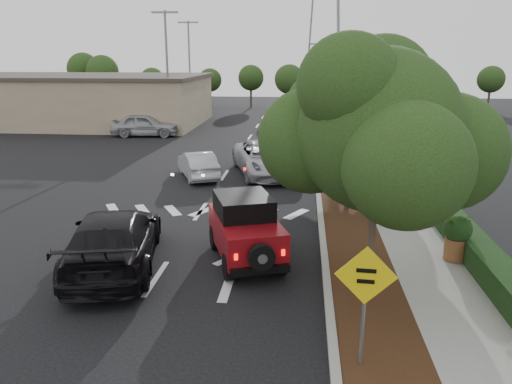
# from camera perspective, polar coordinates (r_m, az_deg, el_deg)

# --- Properties ---
(ground) EXTENTS (120.00, 120.00, 0.00)m
(ground) POSITION_cam_1_polar(r_m,az_deg,el_deg) (14.00, -11.36, -9.65)
(ground) COLOR black
(ground) RESTS_ON ground
(curb) EXTENTS (0.20, 70.00, 0.15)m
(curb) POSITION_cam_1_polar(r_m,az_deg,el_deg) (24.80, 6.94, 1.84)
(curb) COLOR #9E9B93
(curb) RESTS_ON ground
(planting_strip) EXTENTS (1.80, 70.00, 0.12)m
(planting_strip) POSITION_cam_1_polar(r_m,az_deg,el_deg) (24.85, 9.25, 1.75)
(planting_strip) COLOR black
(planting_strip) RESTS_ON ground
(sidewalk) EXTENTS (2.00, 70.00, 0.12)m
(sidewalk) POSITION_cam_1_polar(r_m,az_deg,el_deg) (25.05, 13.59, 1.62)
(sidewalk) COLOR gray
(sidewalk) RESTS_ON ground
(hedge) EXTENTS (0.80, 70.00, 0.80)m
(hedge) POSITION_cam_1_polar(r_m,az_deg,el_deg) (25.22, 16.79, 2.28)
(hedge) COLOR black
(hedge) RESTS_ON ground
(commercial_building) EXTENTS (22.00, 12.00, 4.00)m
(commercial_building) POSITION_cam_1_polar(r_m,az_deg,el_deg) (46.72, -20.09, 9.80)
(commercial_building) COLOR gray
(commercial_building) RESTS_ON ground
(transmission_tower) EXTENTS (7.00, 4.00, 28.00)m
(transmission_tower) POSITION_cam_1_polar(r_m,az_deg,el_deg) (60.42, 7.52, 9.77)
(transmission_tower) COLOR slate
(transmission_tower) RESTS_ON ground
(street_tree_near) EXTENTS (3.80, 3.80, 5.92)m
(street_tree_near) POSITION_cam_1_polar(r_m,az_deg,el_deg) (13.11, 12.63, -11.53)
(street_tree_near) COLOR black
(street_tree_near) RESTS_ON ground
(street_tree_mid) EXTENTS (3.20, 3.20, 5.32)m
(street_tree_mid) POSITION_cam_1_polar(r_m,az_deg,el_deg) (19.58, 10.22, -2.23)
(street_tree_mid) COLOR black
(street_tree_mid) RESTS_ON ground
(street_tree_far) EXTENTS (3.40, 3.40, 5.62)m
(street_tree_far) POSITION_cam_1_polar(r_m,az_deg,el_deg) (25.83, 9.11, 2.14)
(street_tree_far) COLOR black
(street_tree_far) RESTS_ON ground
(light_pole_a) EXTENTS (2.00, 0.22, 9.00)m
(light_pole_a) POSITION_cam_1_polar(r_m,az_deg,el_deg) (39.92, -9.78, 6.80)
(light_pole_a) COLOR slate
(light_pole_a) RESTS_ON ground
(light_pole_b) EXTENTS (2.00, 0.22, 9.00)m
(light_pole_b) POSITION_cam_1_polar(r_m,az_deg,el_deg) (51.71, -7.41, 8.83)
(light_pole_b) COLOR slate
(light_pole_b) RESTS_ON ground
(red_jeep) EXTENTS (2.69, 3.92, 1.92)m
(red_jeep) POSITION_cam_1_polar(r_m,az_deg,el_deg) (14.66, -1.36, -4.04)
(red_jeep) COLOR black
(red_jeep) RESTS_ON ground
(silver_suv_ahead) EXTENTS (4.33, 6.47, 1.65)m
(silver_suv_ahead) POSITION_cam_1_polar(r_m,az_deg,el_deg) (25.08, 1.23, 3.87)
(silver_suv_ahead) COLOR #B0B2B8
(silver_suv_ahead) RESTS_ON ground
(black_suv_oncoming) EXTENTS (3.45, 6.06, 1.66)m
(black_suv_oncoming) POSITION_cam_1_polar(r_m,az_deg,el_deg) (14.71, -15.92, -5.20)
(black_suv_oncoming) COLOR black
(black_suv_oncoming) RESTS_ON ground
(silver_sedan_oncoming) EXTENTS (2.83, 4.16, 1.30)m
(silver_sedan_oncoming) POSITION_cam_1_polar(r_m,az_deg,el_deg) (24.64, -6.68, 3.14)
(silver_sedan_oncoming) COLOR #B1B3BA
(silver_sedan_oncoming) RESTS_ON ground
(parked_suv) EXTENTS (5.02, 2.31, 1.67)m
(parked_suv) POSITION_cam_1_polar(r_m,az_deg,el_deg) (37.97, -12.57, 7.49)
(parked_suv) COLOR #A3A5AA
(parked_suv) RESTS_ON ground
(speed_hump_sign) EXTENTS (1.14, 0.12, 2.43)m
(speed_hump_sign) POSITION_cam_1_polar(r_m,az_deg,el_deg) (9.55, 12.35, -10.95)
(speed_hump_sign) COLOR slate
(speed_hump_sign) RESTS_ON ground
(terracotta_planter) EXTENTS (0.80, 0.80, 1.40)m
(terracotta_planter) POSITION_cam_1_polar(r_m,az_deg,el_deg) (15.41, 22.02, -4.35)
(terracotta_planter) COLOR brown
(terracotta_planter) RESTS_ON ground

